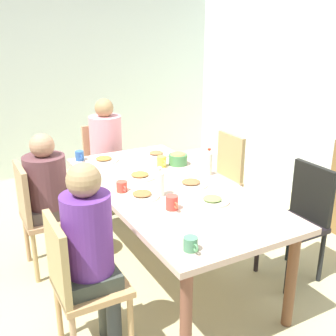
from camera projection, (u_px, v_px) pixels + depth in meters
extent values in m
plane|color=tan|center=(168.00, 270.00, 3.34)|extent=(6.74, 6.74, 0.00)
cube|color=silver|center=(62.00, 73.00, 5.28)|extent=(0.12, 4.53, 2.60)
cube|color=#CEAD96|center=(168.00, 189.00, 3.10)|extent=(2.06, 0.99, 0.04)
cylinder|color=brown|center=(83.00, 200.00, 3.82)|extent=(0.07, 0.07, 0.69)
cylinder|color=brown|center=(186.00, 319.00, 2.27)|extent=(0.07, 0.07, 0.69)
cylinder|color=brown|center=(158.00, 185.00, 4.17)|extent=(0.07, 0.07, 0.69)
cylinder|color=brown|center=(291.00, 279.00, 2.63)|extent=(0.07, 0.07, 0.69)
cube|color=tan|center=(214.00, 183.00, 3.98)|extent=(0.40, 0.40, 0.04)
cylinder|color=tan|center=(238.00, 207.00, 3.99)|extent=(0.04, 0.04, 0.43)
cylinder|color=tan|center=(218.00, 195.00, 4.27)|extent=(0.04, 0.04, 0.43)
cylinder|color=tan|center=(209.00, 214.00, 3.84)|extent=(0.04, 0.04, 0.43)
cylinder|color=tan|center=(190.00, 201.00, 4.12)|extent=(0.04, 0.04, 0.43)
cube|color=tan|center=(231.00, 157.00, 3.98)|extent=(0.38, 0.04, 0.45)
cube|color=tan|center=(107.00, 171.00, 4.30)|extent=(0.40, 0.40, 0.04)
cylinder|color=tan|center=(117.00, 183.00, 4.59)|extent=(0.04, 0.04, 0.43)
cylinder|color=tan|center=(88.00, 188.00, 4.44)|extent=(0.04, 0.04, 0.43)
cylinder|color=tan|center=(129.00, 193.00, 4.31)|extent=(0.04, 0.04, 0.43)
cylinder|color=tan|center=(99.00, 199.00, 4.15)|extent=(0.04, 0.04, 0.43)
cube|color=tan|center=(100.00, 145.00, 4.37)|extent=(0.04, 0.38, 0.45)
cylinder|color=#3C4039|center=(119.00, 191.00, 4.32)|extent=(0.09, 0.09, 0.45)
cylinder|color=#3E4038|center=(105.00, 194.00, 4.25)|extent=(0.09, 0.09, 0.45)
cube|color=#3F4044|center=(107.00, 165.00, 4.28)|extent=(0.30, 0.30, 0.10)
cylinder|color=pink|center=(106.00, 139.00, 4.18)|extent=(0.33, 0.33, 0.47)
sphere|color=#9E7E51|center=(104.00, 108.00, 4.08)|extent=(0.19, 0.19, 0.19)
cube|color=tan|center=(50.00, 217.00, 3.26)|extent=(0.40, 0.40, 0.04)
cylinder|color=tan|center=(27.00, 238.00, 3.40)|extent=(0.04, 0.04, 0.43)
cylinder|color=tan|center=(35.00, 257.00, 3.12)|extent=(0.04, 0.04, 0.43)
cylinder|color=tan|center=(67.00, 229.00, 3.56)|extent=(0.04, 0.04, 0.43)
cylinder|color=tan|center=(79.00, 247.00, 3.27)|extent=(0.04, 0.04, 0.43)
cube|color=tan|center=(23.00, 194.00, 3.10)|extent=(0.38, 0.04, 0.45)
cylinder|color=brown|center=(62.00, 234.00, 3.45)|extent=(0.09, 0.09, 0.45)
cylinder|color=brown|center=(67.00, 243.00, 3.31)|extent=(0.09, 0.09, 0.45)
cube|color=#524742|center=(49.00, 210.00, 3.24)|extent=(0.30, 0.30, 0.10)
cylinder|color=brown|center=(46.00, 181.00, 3.16)|extent=(0.32, 0.32, 0.40)
sphere|color=tan|center=(42.00, 146.00, 3.07)|extent=(0.19, 0.19, 0.19)
cube|color=tan|center=(91.00, 286.00, 2.41)|extent=(0.40, 0.40, 0.04)
cylinder|color=tan|center=(59.00, 310.00, 2.55)|extent=(0.04, 0.04, 0.43)
cylinder|color=tan|center=(110.00, 294.00, 2.70)|extent=(0.04, 0.04, 0.43)
cylinder|color=tan|center=(131.00, 325.00, 2.42)|extent=(0.04, 0.04, 0.43)
cube|color=tan|center=(57.00, 259.00, 2.25)|extent=(0.38, 0.04, 0.45)
cylinder|color=#40443B|center=(105.00, 304.00, 2.59)|extent=(0.09, 0.09, 0.45)
cylinder|color=#363C3E|center=(114.00, 319.00, 2.46)|extent=(0.09, 0.09, 0.45)
cube|color=#3A4238|center=(91.00, 277.00, 2.39)|extent=(0.30, 0.30, 0.10)
cylinder|color=#62308E|center=(88.00, 234.00, 2.29)|extent=(0.28, 0.28, 0.47)
sphere|color=#A48457|center=(84.00, 180.00, 2.19)|extent=(0.19, 0.19, 0.19)
cube|color=black|center=(292.00, 226.00, 3.12)|extent=(0.40, 0.40, 0.04)
cylinder|color=black|center=(321.00, 256.00, 3.13)|extent=(0.04, 0.04, 0.43)
cylinder|color=black|center=(289.00, 237.00, 3.42)|extent=(0.04, 0.04, 0.43)
cylinder|color=black|center=(288.00, 268.00, 2.98)|extent=(0.04, 0.04, 0.43)
cylinder|color=black|center=(257.00, 247.00, 3.26)|extent=(0.04, 0.04, 0.43)
cube|color=black|center=(312.00, 193.00, 3.13)|extent=(0.38, 0.04, 0.45)
cylinder|color=silver|center=(191.00, 184.00, 3.13)|extent=(0.26, 0.26, 0.01)
ellipsoid|color=#AD5F38|center=(191.00, 182.00, 3.12)|extent=(0.14, 0.14, 0.02)
cylinder|color=silver|center=(104.00, 160.00, 3.67)|extent=(0.26, 0.26, 0.01)
ellipsoid|color=#AA6B30|center=(104.00, 158.00, 3.66)|extent=(0.14, 0.14, 0.02)
cylinder|color=#EEDFC6|center=(140.00, 177.00, 3.28)|extent=(0.26, 0.26, 0.01)
ellipsoid|color=#A86C35|center=(140.00, 174.00, 3.27)|extent=(0.14, 0.14, 0.02)
cylinder|color=white|center=(142.00, 196.00, 2.91)|extent=(0.25, 0.25, 0.01)
ellipsoid|color=#AA6235|center=(142.00, 193.00, 2.90)|extent=(0.14, 0.14, 0.02)
cylinder|color=silver|center=(156.00, 155.00, 3.83)|extent=(0.24, 0.24, 0.01)
ellipsoid|color=#AB653C|center=(156.00, 153.00, 3.82)|extent=(0.13, 0.13, 0.02)
cylinder|color=beige|center=(212.00, 201.00, 2.83)|extent=(0.24, 0.24, 0.01)
ellipsoid|color=#76954D|center=(212.00, 198.00, 2.82)|extent=(0.13, 0.13, 0.02)
cylinder|color=#42844A|center=(178.00, 159.00, 3.57)|extent=(0.16, 0.16, 0.09)
ellipsoid|color=#BB7747|center=(178.00, 154.00, 3.55)|extent=(0.13, 0.13, 0.04)
cylinder|color=#4B8A62|center=(191.00, 244.00, 2.22)|extent=(0.08, 0.08, 0.08)
torus|color=#50925A|center=(196.00, 248.00, 2.17)|extent=(0.05, 0.01, 0.05)
cylinder|color=#315FA7|center=(80.00, 156.00, 3.68)|extent=(0.08, 0.08, 0.09)
torus|color=#2A54A6|center=(81.00, 157.00, 3.64)|extent=(0.05, 0.01, 0.05)
cylinder|color=#D54637|center=(122.00, 187.00, 3.00)|extent=(0.08, 0.08, 0.08)
torus|color=#C8483B|center=(125.00, 189.00, 2.95)|extent=(0.05, 0.01, 0.05)
cylinder|color=#D54338|center=(172.00, 203.00, 2.71)|extent=(0.08, 0.08, 0.10)
torus|color=#CF5537|center=(176.00, 206.00, 2.66)|extent=(0.05, 0.01, 0.05)
cylinder|color=yellow|center=(162.00, 161.00, 3.52)|extent=(0.08, 0.08, 0.09)
torus|color=#DDBE4D|center=(164.00, 163.00, 3.48)|extent=(0.05, 0.01, 0.05)
cylinder|color=silver|center=(209.00, 164.00, 3.31)|extent=(0.05, 0.05, 0.18)
cone|color=silver|center=(209.00, 152.00, 3.28)|extent=(0.05, 0.05, 0.03)
cylinder|color=red|center=(209.00, 149.00, 3.27)|extent=(0.03, 0.03, 0.01)
cylinder|color=silver|center=(160.00, 184.00, 2.91)|extent=(0.07, 0.07, 0.17)
cone|color=#EDE9C9|center=(160.00, 171.00, 2.88)|extent=(0.06, 0.06, 0.03)
cylinder|color=white|center=(160.00, 168.00, 2.87)|extent=(0.03, 0.03, 0.01)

